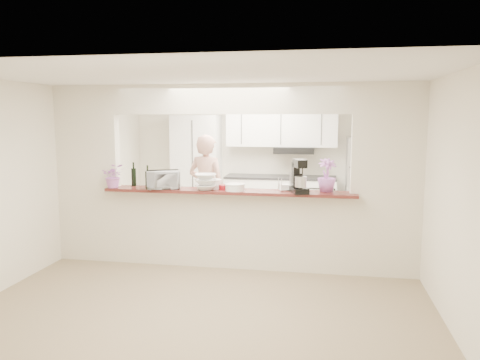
% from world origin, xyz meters
% --- Properties ---
extents(floor, '(6.00, 6.00, 0.00)m').
position_xyz_m(floor, '(0.00, 0.00, 0.00)').
color(floor, gray).
rests_on(floor, ground).
extents(tile_overlay, '(5.00, 2.90, 0.01)m').
position_xyz_m(tile_overlay, '(0.00, 1.55, 0.01)').
color(tile_overlay, beige).
rests_on(tile_overlay, floor).
extents(partition, '(5.00, 0.15, 2.50)m').
position_xyz_m(partition, '(0.00, 0.00, 1.48)').
color(partition, silver).
rests_on(partition, floor).
extents(bar_counter, '(3.40, 0.38, 1.09)m').
position_xyz_m(bar_counter, '(0.00, -0.00, 0.58)').
color(bar_counter, silver).
rests_on(bar_counter, floor).
extents(kitchen_cabinets, '(3.15, 0.62, 2.25)m').
position_xyz_m(kitchen_cabinets, '(-0.19, 2.72, 0.97)').
color(kitchen_cabinets, white).
rests_on(kitchen_cabinets, floor).
extents(refrigerator, '(0.75, 0.70, 1.70)m').
position_xyz_m(refrigerator, '(2.05, 2.65, 0.85)').
color(refrigerator, '#A9A9AE').
rests_on(refrigerator, floor).
extents(flower_left, '(0.38, 0.36, 0.34)m').
position_xyz_m(flower_left, '(-1.60, -0.15, 1.26)').
color(flower_left, '#C367B6').
rests_on(flower_left, bar_counter).
extents(wine_bottle_a, '(0.07, 0.07, 0.34)m').
position_xyz_m(wine_bottle_a, '(-1.40, 0.07, 1.22)').
color(wine_bottle_a, black).
rests_on(wine_bottle_a, bar_counter).
extents(wine_bottle_b, '(0.06, 0.06, 0.32)m').
position_xyz_m(wine_bottle_b, '(-1.11, -0.15, 1.22)').
color(wine_bottle_b, black).
rests_on(wine_bottle_b, bar_counter).
extents(toaster_oven, '(0.53, 0.45, 0.25)m').
position_xyz_m(toaster_oven, '(-0.91, -0.10, 1.21)').
color(toaster_oven, '#B7B7BC').
rests_on(toaster_oven, bar_counter).
extents(serving_bowls, '(0.34, 0.34, 0.21)m').
position_xyz_m(serving_bowls, '(-0.30, -0.11, 1.20)').
color(serving_bowls, white).
rests_on(serving_bowls, bar_counter).
extents(plate_stack_a, '(0.27, 0.27, 0.13)m').
position_xyz_m(plate_stack_a, '(-0.25, 0.03, 1.15)').
color(plate_stack_a, white).
rests_on(plate_stack_a, bar_counter).
extents(plate_stack_b, '(0.26, 0.26, 0.09)m').
position_xyz_m(plate_stack_b, '(0.10, -0.11, 1.14)').
color(plate_stack_b, white).
rests_on(plate_stack_b, bar_counter).
extents(red_bowl, '(0.14, 0.14, 0.06)m').
position_xyz_m(red_bowl, '(-0.06, -0.03, 1.12)').
color(red_bowl, maroon).
rests_on(red_bowl, bar_counter).
extents(tan_bowl, '(0.17, 0.17, 0.08)m').
position_xyz_m(tan_bowl, '(0.09, 0.08, 1.13)').
color(tan_bowl, tan).
rests_on(tan_bowl, bar_counter).
extents(utensil_caddy, '(0.30, 0.25, 0.25)m').
position_xyz_m(utensil_caddy, '(0.80, 0.05, 1.19)').
color(utensil_caddy, silver).
rests_on(utensil_caddy, bar_counter).
extents(stand_mixer, '(0.27, 0.34, 0.44)m').
position_xyz_m(stand_mixer, '(0.95, -0.14, 1.29)').
color(stand_mixer, black).
rests_on(stand_mixer, bar_counter).
extents(flower_right, '(0.31, 0.31, 0.43)m').
position_xyz_m(flower_right, '(1.30, 0.05, 1.31)').
color(flower_right, '#B162B6').
rests_on(flower_right, bar_counter).
extents(person, '(0.74, 0.58, 1.78)m').
position_xyz_m(person, '(-0.60, 1.12, 0.89)').
color(person, tan).
rests_on(person, floor).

